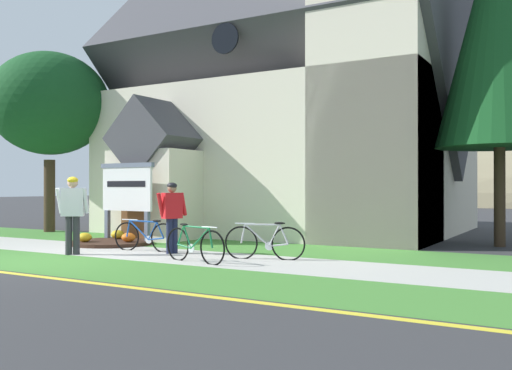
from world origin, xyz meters
name	(u,v)px	position (x,y,z in m)	size (l,w,h in m)	color
ground	(166,243)	(0.00, 4.00, 0.00)	(140.00, 140.00, 0.00)	#333335
sidewalk_slab	(137,253)	(0.86, 1.89, 0.01)	(32.00, 2.18, 0.01)	#B7B5AD
grass_verge	(62,264)	(0.86, -0.30, 0.00)	(32.00, 2.20, 0.01)	#427F33
church_lawn	(199,244)	(0.86, 4.30, 0.00)	(24.00, 2.64, 0.01)	#427F33
curb_paint_stripe	(6,272)	(0.86, -1.56, 0.00)	(28.00, 0.16, 0.01)	yellow
church_building	(300,98)	(1.29, 9.70, 4.65)	(11.52, 10.80, 13.87)	beige
church_sign	(127,190)	(-1.07, 3.60, 1.44)	(1.93, 0.20, 2.19)	slate
flower_bed	(111,242)	(-1.07, 3.01, 0.08)	(2.15, 2.15, 0.34)	#382319
bicycle_yellow	(145,236)	(0.79, 2.24, 0.37)	(1.74, 0.24, 0.78)	black
bicycle_orange	(265,242)	(4.00, 2.31, 0.37)	(1.67, 0.54, 0.82)	black
bicycle_blue	(194,245)	(2.98, 1.21, 0.37)	(1.72, 0.41, 0.80)	black
cyclist_in_blue_jersey	(73,208)	(-0.17, 0.89, 1.05)	(0.61, 0.50, 1.76)	#2D2D33
cyclist_in_yellow_jersey	(172,212)	(1.64, 2.18, 0.95)	(0.36, 0.72, 1.63)	#191E38
roadside_conifer	(499,27)	(7.95, 7.64, 5.67)	(3.22, 3.22, 8.81)	#3D2D1E
yard_deciduous_tree	(50,104)	(-6.03, 5.13, 4.38)	(4.04, 4.04, 6.16)	#3D2D1E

